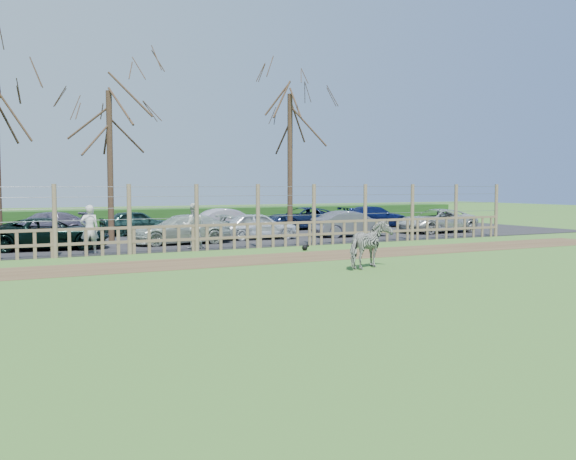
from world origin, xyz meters
name	(u,v)px	position (x,y,z in m)	size (l,w,h in m)	color
ground	(297,279)	(0.00, 0.00, 0.00)	(120.00, 120.00, 0.00)	olive
dirt_strip	(233,261)	(0.00, 4.50, 0.01)	(34.00, 2.80, 0.01)	brown
asphalt	(151,238)	(0.00, 14.50, 0.02)	(44.00, 13.00, 0.04)	#232326
hedge	(118,219)	(0.00, 21.50, 0.55)	(46.00, 2.00, 1.10)	#1E4716
fence	(197,230)	(0.00, 8.00, 0.80)	(30.16, 0.16, 2.50)	brown
tree_mid	(109,129)	(-2.00, 13.50, 4.87)	(4.80, 4.80, 6.83)	#3D2B1E
tree_right	(290,129)	(7.00, 14.00, 5.24)	(4.80, 4.80, 7.35)	#3D2B1E
zebra	(370,245)	(2.90, 0.90, 0.70)	(0.76, 1.66, 1.40)	gray
visitor_a	(90,229)	(-3.78, 8.52, 0.90)	(0.63, 0.41, 1.72)	silver
visitor_b	(193,226)	(0.09, 8.68, 0.90)	(0.84, 0.65, 1.72)	silver
crow	(305,247)	(3.69, 6.34, 0.12)	(0.29, 0.21, 0.24)	black
car_2	(50,234)	(-4.85, 10.74, 0.64)	(1.99, 4.32, 1.20)	black
car_3	(181,229)	(0.26, 10.73, 0.64)	(1.68, 4.13, 1.20)	#B6C2B4
car_4	(258,226)	(4.04, 11.37, 0.64)	(1.42, 3.52, 1.20)	silver
car_5	(351,224)	(8.56, 10.79, 0.64)	(1.27, 3.64, 1.20)	slate
car_6	(436,221)	(13.82, 10.92, 0.64)	(1.99, 4.32, 1.20)	beige
car_9	(43,226)	(-4.52, 15.92, 0.64)	(1.68, 4.13, 1.20)	slate
car_10	(137,223)	(-0.21, 16.23, 0.64)	(1.42, 3.52, 1.20)	#1F3F3A
car_11	(229,220)	(4.62, 16.30, 0.64)	(1.27, 3.64, 1.20)	silver
car_12	(302,218)	(8.91, 16.24, 0.64)	(1.99, 4.32, 1.20)	#131F40
car_13	(374,217)	(13.52, 15.96, 0.64)	(1.68, 4.13, 1.20)	#0E194C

